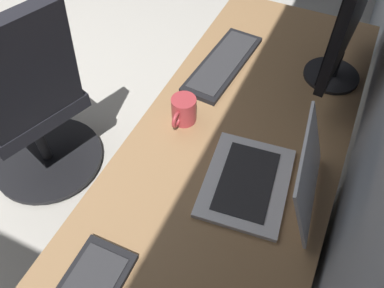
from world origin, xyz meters
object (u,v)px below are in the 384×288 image
object	(u,v)px
coffee_mug	(183,110)
drawer_pedestal	(220,237)
keyboard_main	(223,63)
office_chair	(31,111)
monitor_primary	(353,11)
laptop_leftmost	(270,179)

from	to	relation	value
coffee_mug	drawer_pedestal	bearing A→B (deg)	54.10
coffee_mug	keyboard_main	bearing A→B (deg)	177.40
keyboard_main	coffee_mug	xyz separation A→B (m)	(0.31, -0.01, 0.04)
keyboard_main	office_chair	bearing A→B (deg)	-67.03
monitor_primary	coffee_mug	world-z (taller)	monitor_primary
drawer_pedestal	keyboard_main	bearing A→B (deg)	-156.52
monitor_primary	coffee_mug	xyz separation A→B (m)	(0.42, -0.39, -0.22)
drawer_pedestal	coffee_mug	distance (m)	0.51
monitor_primary	laptop_leftmost	world-z (taller)	monitor_primary
drawer_pedestal	laptop_leftmost	distance (m)	0.45
monitor_primary	office_chair	size ratio (longest dim) A/B	0.52
drawer_pedestal	keyboard_main	world-z (taller)	keyboard_main
monitor_primary	office_chair	bearing A→B (deg)	-69.35
coffee_mug	office_chair	xyz separation A→B (m)	(0.01, -0.75, -0.32)
coffee_mug	office_chair	bearing A→B (deg)	-89.43
laptop_leftmost	coffee_mug	xyz separation A→B (m)	(-0.14, -0.33, -0.01)
keyboard_main	office_chair	size ratio (longest dim) A/B	0.44
keyboard_main	laptop_leftmost	bearing A→B (deg)	34.96
monitor_primary	laptop_leftmost	size ratio (longest dim) A/B	1.47
laptop_leftmost	office_chair	xyz separation A→B (m)	(-0.14, -1.08, -0.33)
drawer_pedestal	coffee_mug	bearing A→B (deg)	-125.90
monitor_primary	drawer_pedestal	bearing A→B (deg)	-16.69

